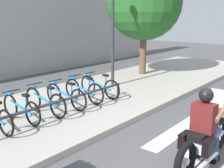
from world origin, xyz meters
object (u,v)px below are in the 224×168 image
object	(u,v)px
motorcycle	(206,139)
bicycle_5	(99,86)
rider	(205,121)
bike_rack	(70,100)
street_lamp	(113,23)
tree_near_rack	(144,2)
bicycle_3	(66,96)
bicycle_4	(84,90)
bicycle_1	(21,109)
bicycle_2	(45,101)

from	to	relation	value
motorcycle	bicycle_5	distance (m)	4.49
motorcycle	rider	size ratio (longest dim) A/B	1.55
bike_rack	bicycle_5	bearing A→B (deg)	17.07
street_lamp	tree_near_rack	xyz separation A→B (m)	(2.66, 0.40, 0.84)
rider	bicycle_3	bearing A→B (deg)	84.84
bicycle_3	bicycle_4	xyz separation A→B (m)	(0.72, -0.00, 0.01)
bicycle_1	street_lamp	distance (m)	4.80
bicycle_3	bicycle_5	size ratio (longest dim) A/B	1.00
motorcycle	bicycle_2	world-z (taller)	motorcycle
bicycle_2	street_lamp	distance (m)	4.15
bicycle_3	bicycle_4	size ratio (longest dim) A/B	1.03
street_lamp	tree_near_rack	bearing A→B (deg)	8.57
bicycle_3	bicycle_4	world-z (taller)	bicycle_4
bicycle_3	bike_rack	distance (m)	0.67
bicycle_3	tree_near_rack	size ratio (longest dim) A/B	0.34
bicycle_3	bicycle_4	distance (m)	0.72
motorcycle	bike_rack	distance (m)	3.59
bicycle_4	bike_rack	bearing A→B (deg)	-152.92
motorcycle	street_lamp	distance (m)	6.07
bicycle_2	rider	bearing A→B (deg)	-85.19
bicycle_1	bicycle_5	bearing A→B (deg)	-0.00
bicycle_1	street_lamp	world-z (taller)	street_lamp
tree_near_rack	motorcycle	bearing A→B (deg)	-138.55
bicycle_1	tree_near_rack	distance (m)	7.60
bicycle_2	bicycle_4	size ratio (longest dim) A/B	1.04
bike_rack	street_lamp	size ratio (longest dim) A/B	1.06
bicycle_3	bike_rack	size ratio (longest dim) A/B	0.40
motorcycle	tree_near_rack	size ratio (longest dim) A/B	0.46
motorcycle	bicycle_1	bearing A→B (deg)	105.47
bicycle_5	tree_near_rack	size ratio (longest dim) A/B	0.34
rider	bicycle_4	bearing A→B (deg)	75.16
bicycle_1	bicycle_2	distance (m)	0.72
bicycle_1	bike_rack	world-z (taller)	bicycle_1
bicycle_5	tree_near_rack	xyz separation A→B (m)	(4.11, 1.03, 2.77)
motorcycle	bike_rack	size ratio (longest dim) A/B	0.54
rider	tree_near_rack	bearing A→B (deg)	41.05
bicycle_3	street_lamp	world-z (taller)	street_lamp
bicycle_2	tree_near_rack	size ratio (longest dim) A/B	0.34
bicycle_4	tree_near_rack	size ratio (longest dim) A/B	0.33
bicycle_3	bike_rack	bearing A→B (deg)	-123.07
rider	bike_rack	size ratio (longest dim) A/B	0.35
motorcycle	bike_rack	xyz separation A→B (m)	(-0.06, 3.59, 0.10)
rider	bicycle_3	size ratio (longest dim) A/B	0.88
rider	bicycle_1	size ratio (longest dim) A/B	0.93
rider	bicycle_3	world-z (taller)	rider
motorcycle	rider	bearing A→B (deg)	176.12
bicycle_2	bicycle_4	bearing A→B (deg)	-0.01
rider	bicycle_2	xyz separation A→B (m)	(-0.35, 4.14, -0.33)
bicycle_1	bicycle_2	xyz separation A→B (m)	(0.72, -0.00, 0.02)
bike_rack	street_lamp	distance (m)	3.93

